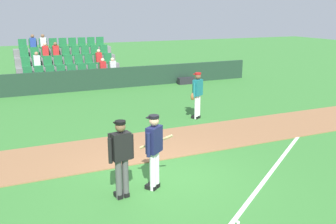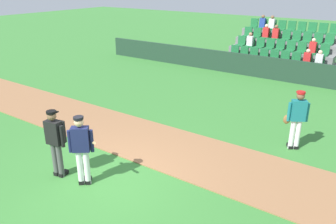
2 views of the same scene
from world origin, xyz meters
TOP-DOWN VIEW (x-y plane):
  - ground_plane at (0.00, 0.00)m, footprint 80.00×80.00m
  - infield_dirt_path at (0.00, 2.36)m, footprint 28.00×2.48m
  - foul_line_chalk at (3.00, -0.50)m, footprint 9.78×7.12m
  - dugout_fence at (0.00, 11.24)m, footprint 20.00×0.16m
  - stadium_bleachers at (-0.00, 13.54)m, footprint 5.55×3.80m
  - batter_navy_jersey at (-0.31, -0.33)m, footprint 0.72×0.69m
  - umpire_home_plate at (-1.12, -0.43)m, footprint 0.58×0.35m
  - runner_teal_jersey at (3.29, 4.40)m, footprint 0.63×0.43m
  - baseball at (0.60, -2.37)m, footprint 0.07×0.07m
  - equipment_bag at (5.97, 10.79)m, footprint 0.90×0.36m

SIDE VIEW (x-z plane):
  - ground_plane at x=0.00m, z-range 0.00..0.00m
  - foul_line_chalk at x=3.00m, z-range 0.00..0.01m
  - infield_dirt_path at x=0.00m, z-range 0.00..0.03m
  - baseball at x=0.60m, z-range 0.00..0.07m
  - equipment_bag at x=5.97m, z-range 0.00..0.36m
  - dugout_fence at x=0.00m, z-range 0.00..1.08m
  - stadium_bleachers at x=0.00m, z-range -0.60..2.10m
  - runner_teal_jersey at x=3.29m, z-range 0.08..1.84m
  - batter_navy_jersey at x=-0.31m, z-range 0.09..1.85m
  - umpire_home_plate at x=-1.12m, z-range 0.12..1.88m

